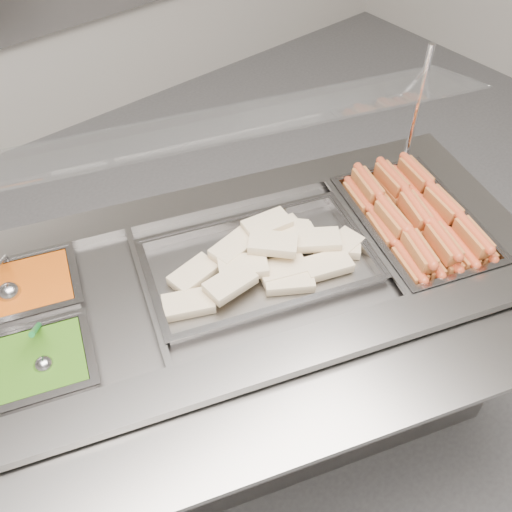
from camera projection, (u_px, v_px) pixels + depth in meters
ground at (294, 500)px, 1.91m from camera, size 6.00×6.00×0.00m
steam_counter at (243, 348)px, 1.86m from camera, size 1.81×1.23×0.79m
tray_rail at (305, 413)px, 1.31m from camera, size 1.57×0.81×0.05m
sneeze_guard at (214, 128)px, 1.46m from camera, size 1.46×0.72×0.39m
pan_hotdogs at (413, 227)px, 1.73m from camera, size 0.44×0.56×0.09m
pan_wraps at (259, 266)px, 1.60m from camera, size 0.68×0.53×0.06m
pan_beans at (27, 294)px, 1.54m from camera, size 0.32×0.29×0.09m
pan_peas at (36, 371)px, 1.38m from camera, size 0.32×0.29×0.09m
hotdogs_in_buns at (416, 216)px, 1.70m from camera, size 0.40×0.51×0.10m
tortilla_wraps at (275, 255)px, 1.58m from camera, size 0.60×0.31×0.09m
ladle at (9, 291)px, 1.50m from camera, size 0.08×0.16×0.13m
serving_spoon at (43, 359)px, 1.35m from camera, size 0.07×0.15×0.13m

